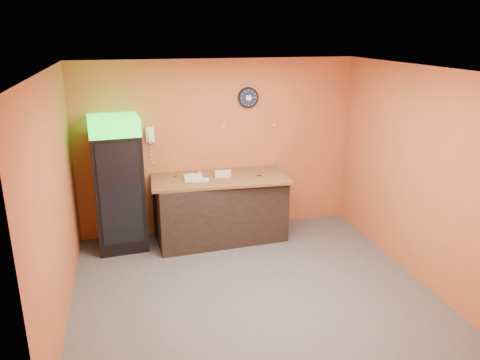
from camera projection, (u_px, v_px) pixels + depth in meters
name	position (u px, v px, depth m)	size (l,w,h in m)	color
floor	(249.00, 286.00, 6.16)	(4.50, 4.50, 0.00)	#47474C
back_wall	(218.00, 147.00, 7.57)	(4.50, 0.02, 2.80)	#B76433
left_wall	(55.00, 201.00, 5.21)	(0.02, 4.00, 2.80)	#B76433
right_wall	(412.00, 173.00, 6.24)	(0.02, 4.00, 2.80)	#B76433
ceiling	(251.00, 69.00, 5.30)	(4.50, 4.00, 0.02)	white
beverage_cooler	(118.00, 186.00, 6.97)	(0.77, 0.78, 2.03)	black
prep_counter	(220.00, 209.00, 7.43)	(2.00, 0.89, 1.00)	black
wall_clock	(248.00, 98.00, 7.42)	(0.33, 0.06, 0.33)	black
wall_phone	(150.00, 135.00, 7.20)	(0.12, 0.11, 0.23)	white
butcher_paper	(220.00, 178.00, 7.27)	(2.10, 0.99, 0.04)	brown
sub_roll_stack	(223.00, 174.00, 7.23)	(0.25, 0.11, 0.10)	beige
wrapped_sandwich_left	(195.00, 180.00, 7.04)	(0.29, 0.11, 0.04)	silver
wrapped_sandwich_mid	(201.00, 180.00, 7.04)	(0.25, 0.10, 0.04)	silver
wrapped_sandwich_right	(193.00, 176.00, 7.25)	(0.28, 0.11, 0.04)	silver
kitchen_tool	(200.00, 173.00, 7.33)	(0.06, 0.06, 0.06)	silver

